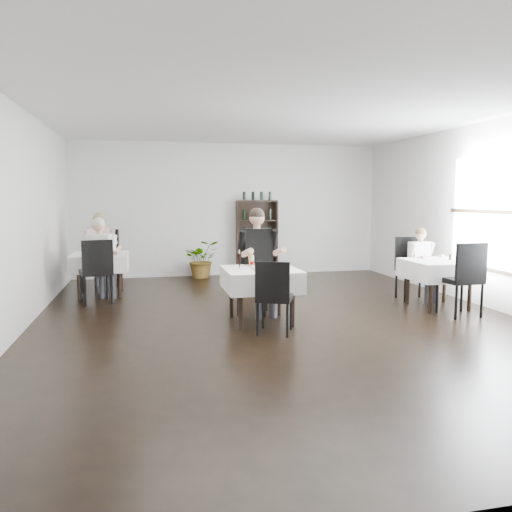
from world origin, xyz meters
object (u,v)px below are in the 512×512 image
Objects in this scene: potted_tree at (202,259)px; diner_main at (259,253)px; wine_shelf at (257,238)px; main_table at (261,279)px.

diner_main is at bearing -82.75° from potted_tree.
wine_shelf reaches higher than potted_tree.
wine_shelf reaches higher than diner_main.
diner_main is (0.46, -3.63, 0.51)m from potted_tree.
wine_shelf is 4.41m from main_table.
main_table is 0.60m from diner_main.
main_table is 4.16m from potted_tree.
wine_shelf is 1.70× the size of main_table.
potted_tree is at bearing 97.25° from diner_main.
potted_tree is at bearing 95.29° from main_table.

